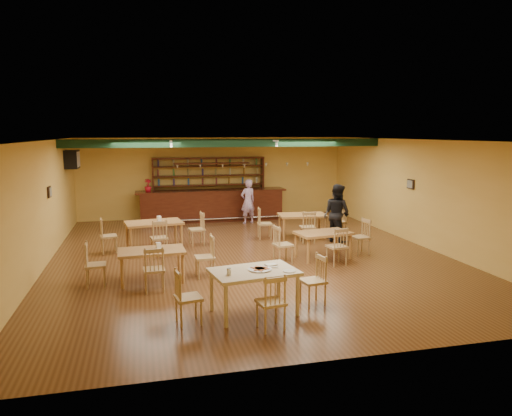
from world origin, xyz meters
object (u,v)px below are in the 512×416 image
object	(u,v)px
near_table	(254,292)
patron_right_a	(337,213)
dining_table_a	(154,235)
dining_table_b	(302,226)
dining_table_d	(323,245)
dining_table_c	(152,266)
bar_counter	(212,205)
patron_bar	(248,201)

from	to	relation	value
near_table	patron_right_a	world-z (taller)	patron_right_a
dining_table_a	dining_table_b	distance (m)	4.48
dining_table_d	near_table	world-z (taller)	near_table
dining_table_c	patron_right_a	size ratio (longest dim) A/B	0.82
dining_table_c	dining_table_b	bearing A→B (deg)	34.28
dining_table_b	dining_table_d	xyz separation A→B (m)	(-0.29, -2.46, -0.02)
bar_counter	near_table	distance (m)	9.18
dining_table_a	bar_counter	bearing A→B (deg)	52.04
dining_table_c	dining_table_d	xyz separation A→B (m)	(4.31, 0.95, -0.01)
dining_table_c	patron_bar	distance (m)	6.96
dining_table_d	patron_right_a	world-z (taller)	patron_right_a
dining_table_a	patron_bar	distance (m)	4.52
dining_table_a	dining_table_b	bearing A→B (deg)	-3.12
dining_table_b	near_table	xyz separation A→B (m)	(-2.88, -5.72, 0.04)
dining_table_a	near_table	bearing A→B (deg)	-81.83
dining_table_d	patron_bar	bearing A→B (deg)	90.72
dining_table_d	patron_right_a	distance (m)	2.05
bar_counter	dining_table_b	size ratio (longest dim) A/B	3.77
patron_bar	dining_table_a	bearing A→B (deg)	23.66
patron_bar	near_table	bearing A→B (deg)	59.61
dining_table_a	patron_right_a	distance (m)	5.30
dining_table_d	patron_bar	distance (m)	5.15
patron_bar	patron_right_a	xyz separation A→B (m)	(1.93, -3.41, 0.07)
bar_counter	near_table	size ratio (longest dim) A/B	3.63
dining_table_a	patron_right_a	bearing A→B (deg)	-12.62
patron_bar	patron_right_a	size ratio (longest dim) A/B	0.91
near_table	dining_table_c	bearing A→B (deg)	117.66
bar_counter	near_table	bearing A→B (deg)	-93.70
dining_table_a	near_table	distance (m)	5.54
dining_table_c	dining_table_d	bearing A→B (deg)	10.15
patron_right_a	near_table	bearing A→B (deg)	117.91
bar_counter	dining_table_d	size ratio (longest dim) A/B	3.94
dining_table_a	dining_table_c	distance (m)	2.99
dining_table_b	near_table	bearing A→B (deg)	-110.98
bar_counter	patron_right_a	size ratio (longest dim) A/B	3.15
dining_table_a	dining_table_d	size ratio (longest dim) A/B	1.11
bar_counter	patron_bar	distance (m)	1.44
bar_counter	dining_table_b	distance (m)	4.13
dining_table_d	near_table	distance (m)	4.17
dining_table_d	bar_counter	bearing A→B (deg)	100.09
bar_counter	dining_table_c	bearing A→B (deg)	-108.67
dining_table_d	dining_table_c	bearing A→B (deg)	-176.25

